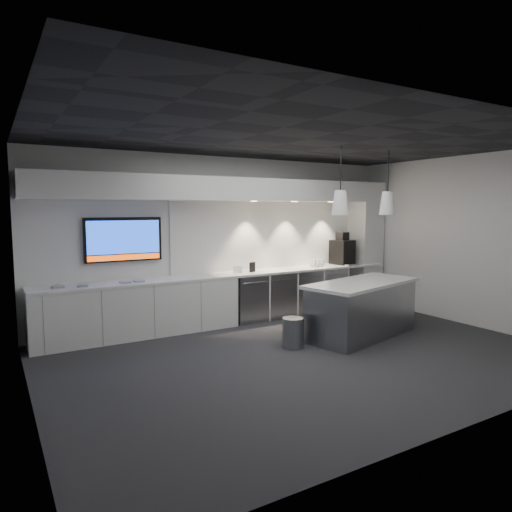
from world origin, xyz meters
TOP-DOWN VIEW (x-y plane):
  - floor at (0.00, 0.00)m, footprint 7.00×7.00m
  - ceiling at (0.00, 0.00)m, footprint 7.00×7.00m
  - wall_back at (0.00, 2.50)m, footprint 7.00×0.00m
  - wall_front at (0.00, -2.50)m, footprint 7.00×0.00m
  - wall_left at (-3.50, 0.00)m, footprint 0.00×7.00m
  - wall_right at (3.50, 0.00)m, footprint 0.00×7.00m
  - back_counter at (0.00, 2.17)m, footprint 6.80×0.65m
  - left_base_cabinets at (-1.75, 2.17)m, footprint 3.30×0.63m
  - fridge_unit_a at (0.25, 2.17)m, footprint 0.60×0.61m
  - fridge_unit_b at (0.88, 2.17)m, footprint 0.60×0.61m
  - fridge_unit_c at (1.51, 2.17)m, footprint 0.60×0.61m
  - fridge_unit_d at (2.14, 2.17)m, footprint 0.60×0.61m
  - backsplash at (1.20, 2.48)m, footprint 4.60×0.03m
  - soffit at (0.00, 2.20)m, footprint 6.90×0.60m
  - column at (3.20, 2.20)m, footprint 0.55×0.55m
  - wall_tv at (-1.90, 2.45)m, footprint 1.25×0.07m
  - island at (1.35, 0.32)m, footprint 2.27×1.39m
  - bin at (0.03, 0.38)m, footprint 0.41×0.41m
  - coffee_machine at (2.56, 2.20)m, footprint 0.41×0.57m
  - sign_black at (0.36, 2.16)m, footprint 0.14×0.06m
  - sign_white at (0.04, 2.13)m, footprint 0.18×0.04m
  - cup_cluster at (1.85, 2.13)m, footprint 0.27×0.18m
  - tray_a at (-2.96, 2.16)m, footprint 0.17×0.17m
  - tray_b at (-2.62, 2.09)m, footprint 0.18×0.18m
  - tray_c at (-1.99, 2.08)m, footprint 0.17×0.17m
  - tray_d at (-1.76, 2.10)m, footprint 0.18×0.18m
  - pendant_left at (0.84, 0.32)m, footprint 0.26×0.26m
  - pendant_right at (1.85, 0.32)m, footprint 0.26×0.26m

SIDE VIEW (x-z plane):
  - floor at x=0.00m, z-range 0.00..0.00m
  - bin at x=0.03m, z-range 0.00..0.45m
  - fridge_unit_a at x=0.25m, z-range 0.00..0.85m
  - fridge_unit_b at x=0.88m, z-range 0.00..0.85m
  - fridge_unit_c at x=1.51m, z-range 0.00..0.85m
  - fridge_unit_d at x=2.14m, z-range 0.00..0.85m
  - left_base_cabinets at x=-1.75m, z-range 0.00..0.86m
  - island at x=1.35m, z-range 0.00..0.90m
  - back_counter at x=0.00m, z-range 0.86..0.90m
  - tray_a at x=-2.96m, z-range 0.90..0.92m
  - tray_b at x=-2.62m, z-range 0.90..0.92m
  - tray_c at x=-1.99m, z-range 0.90..0.92m
  - tray_d at x=-1.76m, z-range 0.90..0.92m
  - sign_white at x=0.04m, z-range 0.90..1.04m
  - cup_cluster at x=1.85m, z-range 0.90..1.05m
  - sign_black at x=0.36m, z-range 0.90..1.08m
  - coffee_machine at x=2.56m, z-range 0.84..1.51m
  - column at x=3.20m, z-range 0.00..2.60m
  - wall_back at x=0.00m, z-range -2.00..5.00m
  - wall_front at x=0.00m, z-range -2.00..5.00m
  - wall_left at x=-3.50m, z-range -2.00..5.00m
  - wall_right at x=3.50m, z-range -2.00..5.00m
  - backsplash at x=1.20m, z-range 0.90..2.20m
  - wall_tv at x=-1.90m, z-range 1.20..1.92m
  - pendant_left at x=0.84m, z-range 1.62..2.69m
  - pendant_right at x=1.85m, z-range 1.62..2.69m
  - soffit at x=0.00m, z-range 2.20..2.60m
  - ceiling at x=0.00m, z-range 3.00..3.00m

